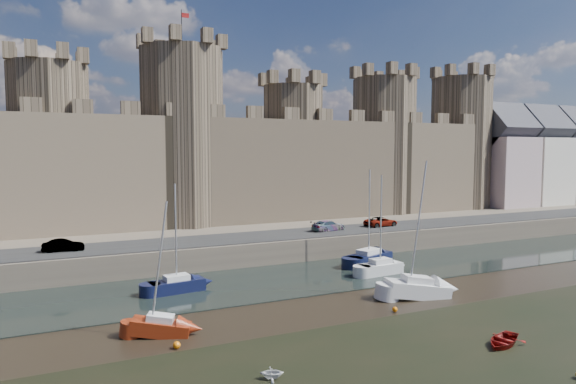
{
  "coord_description": "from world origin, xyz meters",
  "views": [
    {
      "loc": [
        -14.34,
        -19.51,
        12.35
      ],
      "look_at": [
        5.09,
        22.0,
        8.58
      ],
      "focal_mm": 32.0,
      "sensor_mm": 36.0,
      "label": 1
    }
  ],
  "objects_px": {
    "car_2": "(328,226)",
    "car_3": "(381,222)",
    "sailboat_1": "(177,284)",
    "sailboat_2": "(380,267)",
    "sailboat_3": "(369,257)",
    "sailboat_4": "(161,326)",
    "car_1": "(63,246)",
    "sailboat_5": "(417,288)"
  },
  "relations": [
    {
      "from": "sailboat_1",
      "to": "sailboat_5",
      "type": "bearing_deg",
      "value": -36.07
    },
    {
      "from": "sailboat_1",
      "to": "sailboat_3",
      "type": "height_order",
      "value": "sailboat_3"
    },
    {
      "from": "car_1",
      "to": "car_2",
      "type": "bearing_deg",
      "value": -84.03
    },
    {
      "from": "sailboat_3",
      "to": "car_2",
      "type": "bearing_deg",
      "value": 72.28
    },
    {
      "from": "sailboat_5",
      "to": "car_2",
      "type": "bearing_deg",
      "value": 94.97
    },
    {
      "from": "car_3",
      "to": "sailboat_3",
      "type": "xyz_separation_m",
      "value": [
        -7.51,
        -8.4,
        -2.35
      ]
    },
    {
      "from": "car_2",
      "to": "sailboat_4",
      "type": "distance_m",
      "value": 31.61
    },
    {
      "from": "sailboat_1",
      "to": "sailboat_2",
      "type": "relative_size",
      "value": 0.96
    },
    {
      "from": "sailboat_1",
      "to": "sailboat_4",
      "type": "xyz_separation_m",
      "value": [
        -3.32,
        -9.84,
        -0.07
      ]
    },
    {
      "from": "sailboat_2",
      "to": "sailboat_4",
      "type": "xyz_separation_m",
      "value": [
        -23.03,
        -7.65,
        -0.11
      ]
    },
    {
      "from": "car_2",
      "to": "sailboat_2",
      "type": "relative_size",
      "value": 0.46
    },
    {
      "from": "car_1",
      "to": "sailboat_2",
      "type": "xyz_separation_m",
      "value": [
        28.4,
        -12.13,
        -2.33
      ]
    },
    {
      "from": "car_2",
      "to": "sailboat_5",
      "type": "height_order",
      "value": "sailboat_5"
    },
    {
      "from": "sailboat_1",
      "to": "sailboat_2",
      "type": "height_order",
      "value": "sailboat_2"
    },
    {
      "from": "sailboat_1",
      "to": "sailboat_5",
      "type": "distance_m",
      "value": 20.53
    },
    {
      "from": "car_2",
      "to": "sailboat_1",
      "type": "xyz_separation_m",
      "value": [
        -20.92,
        -10.31,
        -2.4
      ]
    },
    {
      "from": "sailboat_2",
      "to": "sailboat_4",
      "type": "distance_m",
      "value": 24.27
    },
    {
      "from": "sailboat_4",
      "to": "sailboat_2",
      "type": "bearing_deg",
      "value": 40.03
    },
    {
      "from": "car_2",
      "to": "sailboat_4",
      "type": "height_order",
      "value": "sailboat_4"
    },
    {
      "from": "car_3",
      "to": "sailboat_5",
      "type": "height_order",
      "value": "sailboat_5"
    },
    {
      "from": "car_3",
      "to": "sailboat_5",
      "type": "distance_m",
      "value": 23.32
    },
    {
      "from": "car_3",
      "to": "sailboat_1",
      "type": "distance_m",
      "value": 30.74
    },
    {
      "from": "sailboat_3",
      "to": "sailboat_2",
      "type": "bearing_deg",
      "value": -130.07
    },
    {
      "from": "car_2",
      "to": "sailboat_5",
      "type": "bearing_deg",
      "value": 159.42
    },
    {
      "from": "car_1",
      "to": "car_2",
      "type": "distance_m",
      "value": 29.6
    },
    {
      "from": "car_2",
      "to": "car_3",
      "type": "height_order",
      "value": "car_2"
    },
    {
      "from": "sailboat_1",
      "to": "sailboat_3",
      "type": "xyz_separation_m",
      "value": [
        21.27,
        2.12,
        0.03
      ]
    },
    {
      "from": "car_2",
      "to": "sailboat_1",
      "type": "height_order",
      "value": "sailboat_1"
    },
    {
      "from": "sailboat_3",
      "to": "sailboat_5",
      "type": "distance_m",
      "value": 12.56
    },
    {
      "from": "sailboat_1",
      "to": "sailboat_4",
      "type": "bearing_deg",
      "value": -115.58
    },
    {
      "from": "car_1",
      "to": "sailboat_5",
      "type": "xyz_separation_m",
      "value": [
        26.62,
        -19.93,
        -2.32
      ]
    },
    {
      "from": "car_3",
      "to": "sailboat_1",
      "type": "relative_size",
      "value": 0.49
    },
    {
      "from": "car_2",
      "to": "car_3",
      "type": "distance_m",
      "value": 7.87
    },
    {
      "from": "car_1",
      "to": "car_2",
      "type": "relative_size",
      "value": 0.84
    },
    {
      "from": "car_1",
      "to": "sailboat_4",
      "type": "bearing_deg",
      "value": -159.57
    },
    {
      "from": "car_1",
      "to": "sailboat_3",
      "type": "distance_m",
      "value": 31.05
    },
    {
      "from": "car_1",
      "to": "sailboat_2",
      "type": "relative_size",
      "value": 0.39
    },
    {
      "from": "car_2",
      "to": "car_3",
      "type": "relative_size",
      "value": 1.0
    },
    {
      "from": "car_1",
      "to": "sailboat_1",
      "type": "bearing_deg",
      "value": -133.59
    },
    {
      "from": "car_1",
      "to": "sailboat_3",
      "type": "xyz_separation_m",
      "value": [
        29.96,
        -7.82,
        -2.34
      ]
    },
    {
      "from": "sailboat_5",
      "to": "sailboat_1",
      "type": "bearing_deg",
      "value": 164.2
    },
    {
      "from": "car_1",
      "to": "sailboat_3",
      "type": "relative_size",
      "value": 0.37
    }
  ]
}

